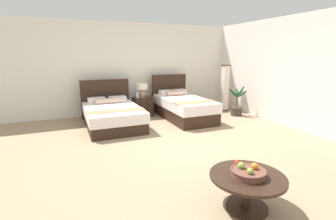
# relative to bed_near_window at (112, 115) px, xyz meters

# --- Properties ---
(ground_plane) EXTENTS (9.98, 10.36, 0.02)m
(ground_plane) POSITION_rel_bed_near_window_xyz_m (1.01, -2.03, -0.30)
(ground_plane) COLOR #9D8465
(wall_back) EXTENTS (9.98, 0.12, 2.74)m
(wall_back) POSITION_rel_bed_near_window_xyz_m (1.01, 1.35, 1.08)
(wall_back) COLOR white
(wall_back) RESTS_ON ground
(wall_side_right) EXTENTS (0.12, 5.96, 2.74)m
(wall_side_right) POSITION_rel_bed_near_window_xyz_m (4.20, -1.63, 1.08)
(wall_side_right) COLOR white
(wall_side_right) RESTS_ON ground
(bed_near_window) EXTENTS (1.36, 2.07, 1.10)m
(bed_near_window) POSITION_rel_bed_near_window_xyz_m (0.00, 0.00, 0.00)
(bed_near_window) COLOR #311F15
(bed_near_window) RESTS_ON ground
(bed_near_corner) EXTENTS (1.14, 2.19, 1.18)m
(bed_near_corner) POSITION_rel_bed_near_window_xyz_m (2.02, -0.01, 0.04)
(bed_near_corner) COLOR #311F15
(bed_near_corner) RESTS_ON ground
(nightstand) EXTENTS (0.53, 0.48, 0.54)m
(nightstand) POSITION_rel_bed_near_window_xyz_m (1.05, 0.74, -0.02)
(nightstand) COLOR #311F15
(nightstand) RESTS_ON ground
(table_lamp) EXTENTS (0.33, 0.33, 0.42)m
(table_lamp) POSITION_rel_bed_near_window_xyz_m (1.05, 0.76, 0.53)
(table_lamp) COLOR tan
(table_lamp) RESTS_ON nightstand
(vase) EXTENTS (0.09, 0.09, 0.19)m
(vase) POSITION_rel_bed_near_window_xyz_m (0.89, 0.70, 0.35)
(vase) COLOR #B0BACE
(vase) RESTS_ON nightstand
(coffee_table) EXTENTS (0.88, 0.88, 0.42)m
(coffee_table) POSITION_rel_bed_near_window_xyz_m (0.82, -4.16, 0.02)
(coffee_table) COLOR #311F15
(coffee_table) RESTS_ON ground
(fruit_bowl) EXTENTS (0.41, 0.41, 0.15)m
(fruit_bowl) POSITION_rel_bed_near_window_xyz_m (0.81, -4.18, 0.18)
(fruit_bowl) COLOR brown
(fruit_bowl) RESTS_ON coffee_table
(loose_apple) EXTENTS (0.07, 0.07, 0.07)m
(loose_apple) POSITION_rel_bed_near_window_xyz_m (0.88, -3.90, 0.17)
(loose_apple) COLOR red
(loose_apple) RESTS_ON coffee_table
(floor_lamp_corner) EXTENTS (0.23, 0.23, 1.48)m
(floor_lamp_corner) POSITION_rel_bed_near_window_xyz_m (3.71, 0.39, 0.45)
(floor_lamp_corner) COLOR #312221
(floor_lamp_corner) RESTS_ON ground
(potted_palm) EXTENTS (0.54, 0.52, 0.90)m
(potted_palm) POSITION_rel_bed_near_window_xyz_m (3.66, -0.33, -0.04)
(potted_palm) COLOR #3A322C
(potted_palm) RESTS_ON ground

